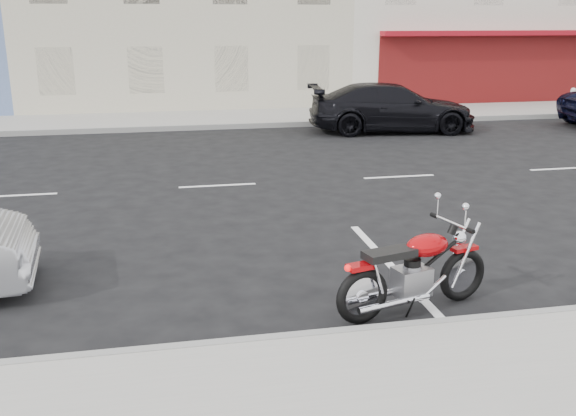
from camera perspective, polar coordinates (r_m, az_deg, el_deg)
ground at (r=13.77m, az=2.03°, el=2.40°), size 120.00×120.00×0.00m
sidewalk_far at (r=22.03m, az=-16.25°, el=7.34°), size 80.00×3.40×0.15m
curb_far at (r=20.35m, az=-16.62°, el=6.60°), size 80.00×0.12×0.16m
fire_hydrant at (r=26.41m, az=23.97°, el=9.02°), size 0.20×0.20×0.72m
motorcycle at (r=8.18m, az=15.45°, el=-4.76°), size 2.08×0.85×1.06m
car_far at (r=20.02m, az=9.21°, el=8.81°), size 5.24×2.62×1.46m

